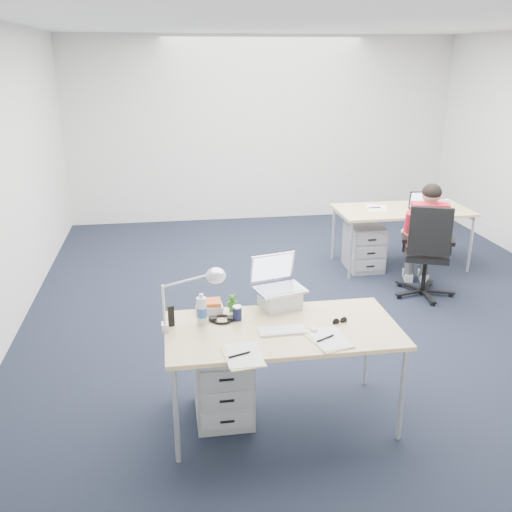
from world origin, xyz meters
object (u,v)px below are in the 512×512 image
at_px(can_koozie, 237,313).
at_px(drawer_pedestal_near, 223,382).
at_px(desk_far, 402,213).
at_px(seated_person, 425,237).
at_px(sunglasses, 340,321).
at_px(drawer_pedestal_far, 364,247).
at_px(silver_laptop, 280,283).
at_px(dark_laptop, 426,202).
at_px(far_cup, 447,204).
at_px(computer_mouse, 313,329).
at_px(cordless_phone, 171,316).
at_px(water_bottle, 202,309).
at_px(headphones, 222,319).
at_px(book_stack, 209,306).
at_px(desk_lamp, 184,299).
at_px(office_chair, 425,270).
at_px(bear_figurine, 232,303).
at_px(wireless_keyboard, 282,331).
at_px(desk_near, 282,334).

bearing_deg(can_koozie, drawer_pedestal_near, -153.06).
bearing_deg(desk_far, seated_person, -94.61).
bearing_deg(sunglasses, seated_person, 39.01).
distance_m(seated_person, drawer_pedestal_far, 0.93).
distance_m(silver_laptop, dark_laptop, 3.30).
distance_m(drawer_pedestal_far, far_cup, 1.13).
bearing_deg(sunglasses, computer_mouse, -170.18).
bearing_deg(cordless_phone, sunglasses, -23.86).
bearing_deg(water_bottle, can_koozie, 5.19).
relative_size(sunglasses, far_cup, 1.02).
distance_m(headphones, book_stack, 0.18).
relative_size(headphones, dark_laptop, 0.59).
bearing_deg(drawer_pedestal_far, desk_lamp, -129.02).
distance_m(computer_mouse, sunglasses, 0.23).
xyz_separation_m(seated_person, drawer_pedestal_far, (-0.41, 0.76, -0.35)).
distance_m(desk_far, drawer_pedestal_near, 3.77).
bearing_deg(silver_laptop, office_chair, 25.88).
bearing_deg(computer_mouse, far_cup, 54.26).
bearing_deg(bear_figurine, book_stack, 177.60).
height_order(desk_far, bear_figurine, bear_figurine).
relative_size(book_stack, desk_lamp, 0.42).
height_order(dark_laptop, far_cup, dark_laptop).
bearing_deg(can_koozie, desk_lamp, -165.86).
relative_size(drawer_pedestal_near, headphones, 2.88).
bearing_deg(computer_mouse, wireless_keyboard, 176.86).
bearing_deg(silver_laptop, seated_person, 28.08).
bearing_deg(water_bottle, headphones, 9.46).
distance_m(dark_laptop, far_cup, 0.34).
relative_size(seated_person, desk_lamp, 2.72).
distance_m(wireless_keyboard, desk_lamp, 0.69).
xyz_separation_m(wireless_keyboard, cordless_phone, (-0.74, 0.21, 0.07)).
bearing_deg(dark_laptop, far_cup, 24.09).
xyz_separation_m(drawer_pedestal_near, headphones, (0.01, 0.06, 0.47)).
bearing_deg(silver_laptop, desk_near, -112.36).
height_order(drawer_pedestal_far, desk_lamp, desk_lamp).
bearing_deg(dark_laptop, seated_person, -105.98).
height_order(desk_far, desk_lamp, desk_lamp).
xyz_separation_m(office_chair, wireless_keyboard, (-2.00, -2.02, 0.44)).
bearing_deg(water_bottle, dark_laptop, 42.59).
bearing_deg(cordless_phone, drawer_pedestal_near, -22.93).
distance_m(headphones, far_cup, 4.04).
relative_size(drawer_pedestal_far, wireless_keyboard, 1.75).
bearing_deg(wireless_keyboard, sunglasses, 7.94).
height_order(drawer_pedestal_near, wireless_keyboard, wireless_keyboard).
xyz_separation_m(desk_far, far_cup, (0.54, -0.06, 0.10)).
height_order(drawer_pedestal_far, wireless_keyboard, wireless_keyboard).
distance_m(desk_near, book_stack, 0.59).
xyz_separation_m(drawer_pedestal_far, sunglasses, (-1.20, -2.88, 0.47)).
height_order(wireless_keyboard, water_bottle, water_bottle).
distance_m(can_koozie, sunglasses, 0.72).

